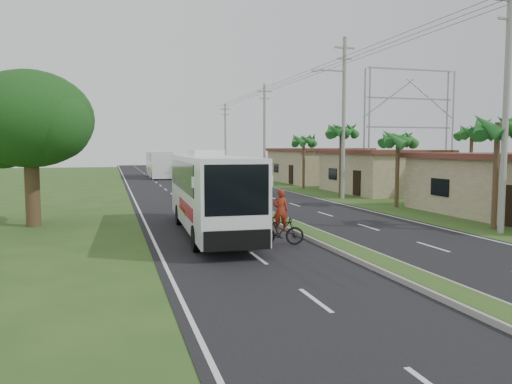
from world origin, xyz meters
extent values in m
plane|color=#2D4D1C|center=(0.00, 0.00, 0.00)|extent=(180.00, 180.00, 0.00)
cube|color=black|center=(0.00, 20.00, 0.01)|extent=(14.00, 160.00, 0.02)
cube|color=gray|center=(0.00, 20.00, 0.10)|extent=(1.20, 160.00, 0.17)
cube|color=#2D4D1C|center=(0.00, 20.00, 0.18)|extent=(0.95, 160.00, 0.02)
cube|color=silver|center=(-6.70, 20.00, 0.00)|extent=(0.12, 160.00, 0.01)
cube|color=silver|center=(6.70, 20.00, 0.00)|extent=(0.12, 160.00, 0.01)
cube|color=#9A8768|center=(14.00, 22.00, 1.68)|extent=(7.00, 10.00, 3.35)
cube|color=#54311D|center=(14.00, 22.00, 3.51)|extent=(7.60, 10.60, 0.32)
cube|color=#9A8768|center=(14.00, 36.00, 1.75)|extent=(8.00, 11.00, 3.50)
cube|color=#54311D|center=(14.00, 36.00, 3.66)|extent=(8.60, 11.60, 0.32)
cylinder|color=#473321|center=(9.00, 3.00, 2.50)|extent=(0.26, 0.26, 5.00)
cylinder|color=#473321|center=(9.40, 12.00, 2.30)|extent=(0.26, 0.26, 4.60)
cylinder|color=#473321|center=(8.80, 19.00, 2.70)|extent=(0.26, 0.26, 5.40)
cylinder|color=#473321|center=(9.30, 28.00, 2.40)|extent=(0.26, 0.26, 4.80)
cylinder|color=#473321|center=(17.50, 15.00, 2.60)|extent=(0.26, 0.26, 5.20)
cylinder|color=#473321|center=(-12.00, 10.00, 2.00)|extent=(0.70, 0.70, 4.00)
ellipsoid|color=#1C3D10|center=(-12.00, 10.00, 5.20)|extent=(6.00, 6.00, 4.68)
sphere|color=#1C3D10|center=(-13.40, 10.80, 4.70)|extent=(3.80, 3.80, 3.80)
sphere|color=#1C3D10|center=(-10.80, 9.00, 4.90)|extent=(3.40, 3.40, 3.40)
cylinder|color=gray|center=(8.50, 2.00, 5.50)|extent=(0.28, 0.28, 11.00)
cube|color=gray|center=(8.50, 2.00, 10.20)|extent=(1.60, 0.12, 0.12)
cube|color=gray|center=(8.50, 2.00, 9.40)|extent=(1.20, 0.10, 0.10)
cylinder|color=gray|center=(8.50, 18.00, 6.00)|extent=(0.28, 0.28, 12.00)
cube|color=gray|center=(8.50, 18.00, 11.20)|extent=(1.60, 0.12, 0.12)
cube|color=gray|center=(8.50, 18.00, 10.40)|extent=(1.20, 0.10, 0.10)
cube|color=gray|center=(7.30, 18.00, 9.50)|extent=(2.40, 0.10, 0.10)
cylinder|color=gray|center=(8.50, 38.00, 5.50)|extent=(0.28, 0.28, 11.00)
cube|color=gray|center=(8.50, 38.00, 10.20)|extent=(1.60, 0.12, 0.12)
cube|color=gray|center=(8.50, 38.00, 9.40)|extent=(1.20, 0.10, 0.10)
cylinder|color=gray|center=(8.50, 58.00, 5.25)|extent=(0.28, 0.28, 10.50)
cube|color=gray|center=(8.50, 58.00, 9.70)|extent=(1.60, 0.12, 0.12)
cube|color=gray|center=(8.50, 58.00, 8.90)|extent=(1.20, 0.10, 0.10)
cylinder|color=gray|center=(17.00, 29.50, 6.00)|extent=(0.18, 0.18, 12.00)
cylinder|color=gray|center=(27.00, 29.50, 6.00)|extent=(0.18, 0.18, 12.00)
cylinder|color=gray|center=(17.00, 30.50, 6.00)|extent=(0.18, 0.18, 12.00)
cylinder|color=gray|center=(27.00, 30.50, 6.00)|extent=(0.18, 0.18, 12.00)
cube|color=gray|center=(22.00, 30.00, 6.00)|extent=(10.00, 0.14, 0.14)
cube|color=gray|center=(22.00, 30.00, 9.00)|extent=(10.00, 0.14, 0.14)
cube|color=gray|center=(22.00, 30.00, 12.00)|extent=(10.00, 0.14, 0.14)
cube|color=white|center=(-4.14, 5.31, 1.94)|extent=(2.83, 11.60, 3.02)
cube|color=black|center=(-4.12, 5.88, 2.61)|extent=(2.80, 9.30, 1.21)
cube|color=black|center=(-4.36, -0.39, 2.43)|extent=(2.16, 0.22, 1.69)
cube|color=#A20D21|center=(-4.18, 4.15, 1.34)|extent=(2.64, 5.08, 0.53)
cube|color=#FFAC15|center=(-4.13, 5.59, 1.10)|extent=(2.56, 2.97, 0.24)
cube|color=white|center=(-4.10, 6.46, 3.59)|extent=(1.43, 2.35, 0.27)
cylinder|color=black|center=(-5.36, 1.70, 0.50)|extent=(0.34, 1.01, 1.00)
cylinder|color=black|center=(-3.20, 1.62, 0.50)|extent=(0.34, 1.01, 1.00)
cylinder|color=black|center=(-5.11, 8.42, 0.50)|extent=(0.34, 1.01, 1.00)
cylinder|color=black|center=(-2.94, 8.33, 0.50)|extent=(0.34, 1.01, 1.00)
cube|color=white|center=(-2.28, 49.89, 1.77)|extent=(2.61, 11.65, 3.24)
cube|color=black|center=(-2.27, 50.40, 2.74)|extent=(2.64, 8.62, 1.10)
cube|color=orange|center=(-2.28, 48.88, 1.16)|extent=(2.62, 5.58, 0.35)
cylinder|color=black|center=(-3.42, 45.10, 0.49)|extent=(0.31, 0.97, 0.97)
cylinder|color=black|center=(-1.20, 45.08, 0.49)|extent=(0.31, 0.97, 0.97)
cylinder|color=black|center=(-3.36, 54.20, 0.49)|extent=(0.31, 0.97, 0.97)
cylinder|color=black|center=(-1.13, 54.18, 0.49)|extent=(0.31, 0.97, 0.97)
imported|color=black|center=(-2.00, 2.00, 0.55)|extent=(1.91, 0.91, 1.11)
imported|color=maroon|center=(-2.00, 2.00, 1.38)|extent=(0.68, 0.52, 1.66)
camera|label=1|loc=(-8.32, -16.24, 3.79)|focal=35.00mm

